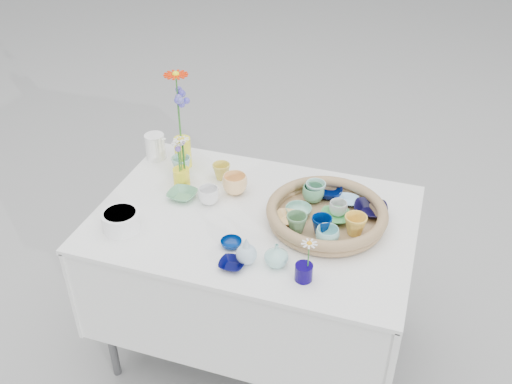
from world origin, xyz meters
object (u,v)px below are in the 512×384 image
(bud_vase_seafoam, at_px, (276,255))
(tall_vase_yellow, at_px, (183,152))
(wicker_tray, at_px, (327,215))
(display_table, at_px, (255,346))

(bud_vase_seafoam, relative_size, tall_vase_yellow, 0.65)
(wicker_tray, bearing_deg, tall_vase_yellow, 162.75)
(tall_vase_yellow, bearing_deg, bud_vase_seafoam, -41.23)
(wicker_tray, distance_m, tall_vase_yellow, 0.74)
(wicker_tray, xyz_separation_m, bud_vase_seafoam, (-0.12, -0.30, 0.01))
(bud_vase_seafoam, distance_m, tall_vase_yellow, 0.79)
(wicker_tray, relative_size, bud_vase_seafoam, 5.23)
(display_table, distance_m, tall_vase_yellow, 0.98)
(display_table, xyz_separation_m, bud_vase_seafoam, (0.16, -0.25, 0.81))
(wicker_tray, relative_size, tall_vase_yellow, 3.38)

